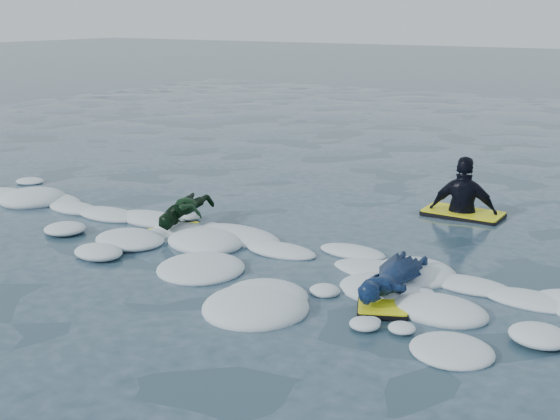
% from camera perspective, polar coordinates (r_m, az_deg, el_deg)
% --- Properties ---
extents(ground, '(120.00, 120.00, 0.00)m').
position_cam_1_polar(ground, '(8.96, -10.92, -4.47)').
color(ground, '#19363D').
rests_on(ground, ground).
extents(foam_band, '(12.00, 3.10, 0.30)m').
position_cam_1_polar(foam_band, '(9.70, -6.81, -2.72)').
color(foam_band, white).
rests_on(foam_band, ground).
extents(prone_woman_unit, '(0.88, 1.52, 0.37)m').
position_cam_1_polar(prone_woman_unit, '(7.92, 9.02, -5.65)').
color(prone_woman_unit, black).
rests_on(prone_woman_unit, ground).
extents(prone_child_unit, '(0.77, 1.28, 0.46)m').
position_cam_1_polar(prone_child_unit, '(10.28, -7.68, -0.32)').
color(prone_child_unit, black).
rests_on(prone_child_unit, ground).
extents(waiting_rider_unit, '(1.21, 0.67, 1.80)m').
position_cam_1_polar(waiting_rider_unit, '(11.23, 14.64, -0.29)').
color(waiting_rider_unit, black).
rests_on(waiting_rider_unit, ground).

